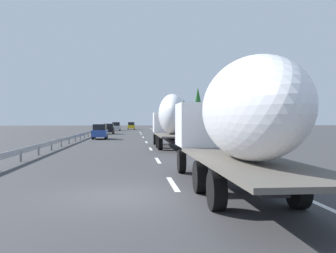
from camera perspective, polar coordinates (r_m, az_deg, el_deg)
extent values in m
plane|color=#38383A|center=(51.86, -5.71, -1.68)|extent=(260.00, 260.00, 0.00)
cube|color=white|center=(14.08, 0.71, -8.62)|extent=(3.20, 0.20, 0.01)
cube|color=white|center=(22.16, -1.53, -5.13)|extent=(3.20, 0.20, 0.01)
cube|color=white|center=(31.14, -2.64, -3.39)|extent=(3.20, 0.20, 0.01)
cube|color=white|center=(40.92, -3.29, -2.36)|extent=(3.20, 0.20, 0.01)
cube|color=white|center=(53.17, -3.76, -1.61)|extent=(3.20, 0.20, 0.01)
cube|color=white|center=(64.96, -4.05, -1.15)|extent=(3.20, 0.20, 0.01)
cube|color=white|center=(72.19, -4.18, -0.95)|extent=(3.20, 0.20, 0.01)
cube|color=white|center=(76.19, -4.24, -0.85)|extent=(3.20, 0.20, 0.01)
cube|color=white|center=(98.91, -4.50, -0.45)|extent=(3.20, 0.20, 0.01)
cube|color=white|center=(97.01, -4.48, -0.48)|extent=(3.20, 0.20, 0.01)
cube|color=white|center=(57.09, -0.15, -1.44)|extent=(110.00, 0.20, 0.01)
cube|color=silver|center=(36.84, -0.26, 0.62)|extent=(2.40, 2.50, 1.90)
cube|color=black|center=(37.94, -0.41, 1.38)|extent=(0.08, 2.12, 0.80)
cube|color=#262628|center=(34.05, 0.16, -1.90)|extent=(10.47, 0.70, 0.24)
cube|color=#59544C|center=(31.20, 0.66, -1.29)|extent=(8.98, 2.50, 0.12)
ellipsoid|color=white|center=(31.55, 0.60, 1.88)|extent=(5.85, 2.20, 3.34)
cube|color=red|center=(26.88, 3.12, -2.16)|extent=(0.04, 0.56, 0.56)
cylinder|color=black|center=(36.81, -1.97, -1.92)|extent=(1.04, 0.30, 1.04)
cylinder|color=black|center=(37.00, 1.44, -1.91)|extent=(1.04, 0.30, 1.04)
cylinder|color=black|center=(32.33, -1.50, -2.31)|extent=(1.04, 0.35, 1.04)
cylinder|color=black|center=(32.55, 2.37, -2.29)|extent=(1.04, 0.35, 1.04)
cylinder|color=black|center=(29.94, -1.19, -2.57)|extent=(1.04, 0.35, 1.04)
cylinder|color=black|center=(30.18, 2.98, -2.54)|extent=(1.04, 0.35, 1.04)
cube|color=silver|center=(16.99, 5.73, 0.28)|extent=(2.40, 2.50, 1.90)
cube|color=black|center=(18.07, 5.07, 1.90)|extent=(0.08, 2.12, 0.80)
cube|color=#262628|center=(14.22, 8.00, -5.82)|extent=(10.78, 0.70, 0.24)
cube|color=#59544C|center=(11.36, 11.44, -5.14)|extent=(9.32, 2.50, 0.12)
ellipsoid|color=white|center=(11.12, 11.75, 2.56)|extent=(7.33, 2.20, 2.92)
cylinder|color=black|center=(16.91, 2.05, -5.25)|extent=(1.04, 0.30, 1.04)
cylinder|color=black|center=(17.33, 9.31, -5.11)|extent=(1.04, 0.30, 1.04)
cylinder|color=black|center=(12.34, 4.86, -7.55)|extent=(1.04, 0.35, 1.04)
cylinder|color=black|center=(12.91, 14.59, -7.20)|extent=(1.04, 0.35, 1.04)
cylinder|color=black|center=(10.02, 7.33, -9.53)|extent=(1.04, 0.35, 1.04)
cylinder|color=black|center=(10.71, 19.03, -8.89)|extent=(1.04, 0.35, 1.04)
cube|color=#ADB2B7|center=(87.79, -7.80, -0.15)|extent=(4.24, 1.84, 0.84)
cube|color=black|center=(87.46, -7.81, 0.39)|extent=(2.33, 1.62, 0.80)
cylinder|color=black|center=(89.15, -8.29, -0.40)|extent=(0.64, 0.22, 0.64)
cylinder|color=black|center=(89.08, -7.24, -0.40)|extent=(0.64, 0.22, 0.64)
cylinder|color=black|center=(86.53, -8.38, -0.44)|extent=(0.64, 0.22, 0.64)
cylinder|color=black|center=(86.46, -7.29, -0.44)|extent=(0.64, 0.22, 0.64)
cube|color=#28479E|center=(48.44, -10.21, -1.00)|extent=(4.09, 1.75, 0.84)
cube|color=black|center=(48.11, -10.25, -0.08)|extent=(2.25, 1.54, 0.72)
cylinder|color=black|center=(49.78, -10.97, -1.43)|extent=(0.64, 0.22, 0.64)
cylinder|color=black|center=(49.66, -9.20, -1.43)|extent=(0.64, 0.22, 0.64)
cylinder|color=black|center=(47.26, -11.28, -1.56)|extent=(0.64, 0.22, 0.64)
cylinder|color=black|center=(47.13, -9.41, -1.56)|extent=(0.64, 0.22, 0.64)
cube|color=gold|center=(98.47, -5.56, -0.03)|extent=(4.23, 1.85, 0.84)
cube|color=black|center=(98.14, -5.56, 0.44)|extent=(2.33, 1.62, 0.77)
cylinder|color=black|center=(99.79, -6.03, -0.26)|extent=(0.64, 0.22, 0.64)
cylinder|color=black|center=(99.79, -5.08, -0.26)|extent=(0.64, 0.22, 0.64)
cylinder|color=black|center=(97.17, -6.05, -0.29)|extent=(0.64, 0.22, 0.64)
cylinder|color=black|center=(97.16, -5.08, -0.29)|extent=(0.64, 0.22, 0.64)
cube|color=black|center=(66.63, -8.92, -0.48)|extent=(4.05, 1.81, 0.84)
cube|color=black|center=(66.32, -8.94, 0.16)|extent=(2.23, 1.59, 0.64)
cylinder|color=black|center=(67.95, -9.53, -0.81)|extent=(0.64, 0.22, 0.64)
cylinder|color=black|center=(67.85, -8.18, -0.81)|extent=(0.64, 0.22, 0.64)
cylinder|color=black|center=(65.45, -9.69, -0.87)|extent=(0.64, 0.22, 0.64)
cylinder|color=black|center=(65.35, -8.29, -0.87)|extent=(0.64, 0.22, 0.64)
cylinder|color=gray|center=(54.89, 1.32, -0.37)|extent=(0.10, 0.10, 2.23)
cube|color=#2D569E|center=(54.88, 1.32, 1.16)|extent=(0.06, 0.90, 0.70)
cylinder|color=#472D19|center=(81.05, 3.64, -0.04)|extent=(0.40, 0.40, 2.00)
cone|color=#194C1E|center=(81.05, 3.64, 1.90)|extent=(3.41, 3.41, 3.51)
cylinder|color=#472D19|center=(86.99, 1.70, -0.11)|extent=(0.36, 0.36, 1.60)
cone|color=#1E5B23|center=(86.99, 1.70, 1.80)|extent=(2.61, 2.61, 4.20)
cylinder|color=#472D19|center=(93.30, 2.39, 0.04)|extent=(0.26, 0.26, 1.85)
cone|color=#1E5B23|center=(93.32, 2.40, 2.37)|extent=(2.67, 2.67, 5.73)
cylinder|color=#472D19|center=(65.82, 4.14, -0.33)|extent=(0.37, 0.37, 1.83)
cone|color=#286B2D|center=(65.82, 4.14, 2.04)|extent=(3.99, 3.99, 3.62)
cylinder|color=#472D19|center=(58.71, 4.51, -0.61)|extent=(0.24, 0.24, 1.58)
cone|color=#286B2D|center=(58.73, 4.52, 3.04)|extent=(2.52, 2.52, 5.88)
cube|color=#9EA0A5|center=(55.20, -11.93, -0.92)|extent=(94.00, 0.06, 0.32)
cube|color=slate|center=(23.09, -21.30, -4.21)|extent=(0.10, 0.10, 0.60)
cube|color=slate|center=(27.03, -18.92, -3.46)|extent=(0.10, 0.10, 0.60)
cube|color=slate|center=(31.01, -17.14, -2.90)|extent=(0.10, 0.10, 0.60)
cube|color=slate|center=(35.01, -15.78, -2.46)|extent=(0.10, 0.10, 0.60)
cube|color=slate|center=(39.03, -14.69, -2.11)|extent=(0.10, 0.10, 0.60)
cube|color=slate|center=(43.06, -13.81, -1.83)|extent=(0.10, 0.10, 0.60)
cube|color=slate|center=(47.11, -13.07, -1.60)|extent=(0.10, 0.10, 0.60)
cube|color=slate|center=(51.16, -12.46, -1.40)|extent=(0.10, 0.10, 0.60)
cube|color=slate|center=(55.21, -11.93, -1.23)|extent=(0.10, 0.10, 0.60)
cube|color=slate|center=(59.27, -11.48, -1.08)|extent=(0.10, 0.10, 0.60)
cube|color=slate|center=(63.33, -11.08, -0.95)|extent=(0.10, 0.10, 0.60)
cube|color=slate|center=(67.40, -10.74, -0.84)|extent=(0.10, 0.10, 0.60)
cube|color=slate|center=(71.47, -10.43, -0.74)|extent=(0.10, 0.10, 0.60)
cube|color=slate|center=(75.54, -10.15, -0.65)|extent=(0.10, 0.10, 0.60)
cube|color=slate|center=(79.61, -9.91, -0.57)|extent=(0.10, 0.10, 0.60)
cube|color=slate|center=(83.68, -9.69, -0.50)|extent=(0.10, 0.10, 0.60)
cube|color=slate|center=(87.76, -9.48, -0.44)|extent=(0.10, 0.10, 0.60)
cube|color=slate|center=(91.83, -9.30, -0.38)|extent=(0.10, 0.10, 0.60)
cube|color=slate|center=(95.91, -9.13, -0.32)|extent=(0.10, 0.10, 0.60)
cube|color=slate|center=(99.99, -8.98, -0.27)|extent=(0.10, 0.10, 0.60)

